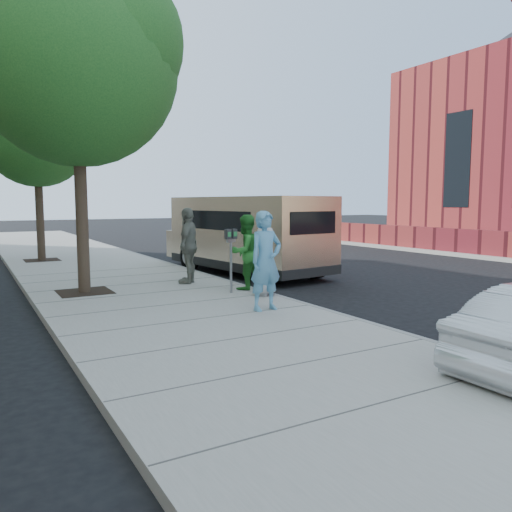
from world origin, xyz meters
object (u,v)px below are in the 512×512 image
object	(u,v)px
person_officer	(266,261)
parking_meter	(231,247)
person_gray_shirt	(265,261)
van	(245,233)
tree_far	(37,129)
person_green_shirt	(246,252)
tree_near	(78,57)
person_striped_polo	(188,246)

from	to	relation	value
person_officer	parking_meter	bearing A→B (deg)	78.31
person_officer	person_gray_shirt	distance (m)	1.59
van	person_gray_shirt	world-z (taller)	van
tree_far	person_green_shirt	distance (m)	10.52
person_officer	van	bearing A→B (deg)	60.59
tree_near	person_green_shirt	size ratio (longest dim) A/B	4.13
tree_far	parking_meter	distance (m)	10.54
person_green_shirt	tree_near	bearing A→B (deg)	-36.32
person_gray_shirt	tree_far	bearing A→B (deg)	-108.33
person_officer	person_striped_polo	world-z (taller)	person_striped_polo
parking_meter	person_officer	world-z (taller)	person_officer
van	person_striped_polo	xyz separation A→B (m)	(-2.71, -1.82, -0.15)
parking_meter	person_gray_shirt	xyz separation A→B (m)	(0.54, -0.65, -0.30)
van	person_officer	distance (m)	6.27
van	person_striped_polo	world-z (taller)	van
parking_meter	van	xyz separation A→B (m)	(2.41, 3.66, 0.05)
tree_far	person_officer	size ratio (longest dim) A/B	3.32
tree_far	parking_meter	size ratio (longest dim) A/B	4.32
tree_near	van	bearing A→B (deg)	18.87
van	person_striped_polo	distance (m)	3.27
tree_near	person_green_shirt	world-z (taller)	tree_near
van	person_officer	world-z (taller)	van
person_striped_polo	person_officer	bearing A→B (deg)	39.98
tree_far	person_gray_shirt	world-z (taller)	tree_far
parking_meter	person_officer	xyz separation A→B (m)	(-0.27, -2.00, -0.11)
van	person_gray_shirt	distance (m)	4.71
tree_far	van	bearing A→B (deg)	-47.37
person_officer	person_striped_polo	bearing A→B (deg)	86.39
parking_meter	person_green_shirt	size ratio (longest dim) A/B	0.82
tree_far	person_officer	xyz separation A→B (m)	(2.65, -11.45, -3.76)
person_green_shirt	person_striped_polo	world-z (taller)	person_striped_polo
parking_meter	person_gray_shirt	world-z (taller)	person_gray_shirt
tree_far	tree_near	bearing A→B (deg)	-90.00
tree_far	person_green_shirt	bearing A→B (deg)	-69.36
person_officer	person_green_shirt	size ratio (longest dim) A/B	1.07
person_officer	person_striped_polo	distance (m)	3.84
tree_near	person_officer	world-z (taller)	tree_near
tree_near	tree_far	xyz separation A→B (m)	(-0.00, 7.60, -0.66)
person_officer	person_gray_shirt	world-z (taller)	person_officer
person_gray_shirt	person_striped_polo	xyz separation A→B (m)	(-0.84, 2.49, 0.20)
tree_near	person_officer	bearing A→B (deg)	-55.47
person_officer	person_gray_shirt	size ratio (longest dim) A/B	1.23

